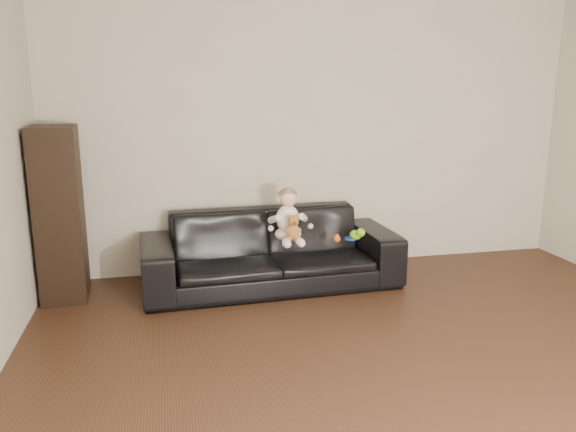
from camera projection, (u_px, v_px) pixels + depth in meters
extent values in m
plane|color=#3C2315|center=(455.00, 420.00, 2.98)|extent=(5.50, 5.50, 0.00)
plane|color=#C0B6A1|center=(319.00, 132.00, 5.30)|extent=(5.00, 0.00, 5.00)
imported|color=black|center=(271.00, 250.00, 4.93)|extent=(2.25, 0.96, 0.65)
cube|color=black|center=(59.00, 214.00, 4.57)|extent=(0.38, 0.51, 1.42)
cube|color=silver|center=(58.00, 175.00, 4.50)|extent=(0.19, 0.26, 0.28)
ellipsoid|color=#F7D1D1|center=(288.00, 234.00, 4.82)|extent=(0.24, 0.21, 0.12)
ellipsoid|color=white|center=(288.00, 218.00, 4.80)|extent=(0.21, 0.17, 0.24)
sphere|color=beige|center=(288.00, 198.00, 4.74)|extent=(0.16, 0.16, 0.16)
ellipsoid|color=#8C603F|center=(288.00, 195.00, 4.75)|extent=(0.17, 0.17, 0.11)
cylinder|color=#F7D1D1|center=(286.00, 241.00, 4.67)|extent=(0.08, 0.20, 0.08)
cylinder|color=#F7D1D1|center=(297.00, 240.00, 4.69)|extent=(0.08, 0.20, 0.08)
sphere|color=white|center=(288.00, 244.00, 4.57)|extent=(0.07, 0.07, 0.06)
sphere|color=white|center=(301.00, 243.00, 4.60)|extent=(0.07, 0.07, 0.06)
cylinder|color=white|center=(275.00, 219.00, 4.72)|extent=(0.07, 0.17, 0.11)
cylinder|color=white|center=(303.00, 218.00, 4.77)|extent=(0.07, 0.17, 0.11)
ellipsoid|color=#A26A2E|center=(293.00, 231.00, 4.67)|extent=(0.13, 0.12, 0.13)
sphere|color=#A26A2E|center=(293.00, 221.00, 4.63)|extent=(0.10, 0.10, 0.09)
sphere|color=#A26A2E|center=(289.00, 217.00, 4.63)|extent=(0.04, 0.04, 0.03)
sphere|color=#A26A2E|center=(297.00, 216.00, 4.64)|extent=(0.04, 0.04, 0.03)
sphere|color=#593819|center=(294.00, 223.00, 4.60)|extent=(0.04, 0.04, 0.03)
ellipsoid|color=#77CB17|center=(355.00, 235.00, 4.86)|extent=(0.10, 0.12, 0.09)
sphere|color=#C65917|center=(337.00, 239.00, 4.78)|extent=(0.08, 0.08, 0.06)
cylinder|color=blue|center=(351.00, 238.00, 4.88)|extent=(0.13, 0.13, 0.02)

